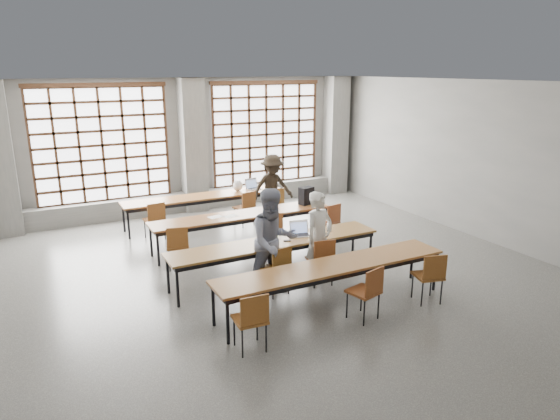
{
  "coord_description": "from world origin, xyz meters",
  "views": [
    {
      "loc": [
        -3.99,
        -7.49,
        3.74
      ],
      "look_at": [
        0.1,
        0.4,
        1.2
      ],
      "focal_mm": 32.0,
      "sensor_mm": 36.0,
      "label": 1
    }
  ],
  "objects_px": {
    "desk_row_b": "(243,217)",
    "student_female": "(273,242)",
    "chair_back_left": "(155,217)",
    "phone": "(287,241)",
    "chair_near_left": "(252,316)",
    "laptop_back": "(253,186)",
    "chair_front_right": "(322,257)",
    "desk_row_a": "(205,198)",
    "chair_back_right": "(275,201)",
    "green_box": "(271,238)",
    "laptop_front": "(300,232)",
    "chair_mid_right": "(330,219)",
    "chair_near_right": "(431,273)",
    "desk_row_d": "(333,268)",
    "plastic_bag": "(238,185)",
    "student_male": "(319,238)",
    "desk_row_c": "(276,244)",
    "chair_back_mid": "(246,205)",
    "chair_near_mid": "(368,288)",
    "student_back": "(272,188)",
    "chair_front_left": "(278,265)",
    "backpack": "(306,196)",
    "mouse": "(321,233)",
    "chair_mid_centre": "(272,228)",
    "red_pouch": "(250,316)",
    "chair_mid_left": "(178,243)"
  },
  "relations": [
    {
      "from": "student_back",
      "to": "chair_front_right",
      "type": "bearing_deg",
      "value": -102.05
    },
    {
      "from": "laptop_back",
      "to": "chair_front_right",
      "type": "bearing_deg",
      "value": -99.07
    },
    {
      "from": "chair_front_right",
      "to": "student_male",
      "type": "xyz_separation_m",
      "value": [
        0.01,
        0.13,
        0.3
      ]
    },
    {
      "from": "laptop_front",
      "to": "red_pouch",
      "type": "height_order",
      "value": "laptop_front"
    },
    {
      "from": "chair_mid_left",
      "to": "backpack",
      "type": "relative_size",
      "value": 2.2
    },
    {
      "from": "chair_near_left",
      "to": "chair_back_right",
      "type": "bearing_deg",
      "value": 60.21
    },
    {
      "from": "chair_mid_centre",
      "to": "desk_row_d",
      "type": "bearing_deg",
      "value": -95.24
    },
    {
      "from": "chair_back_left",
      "to": "phone",
      "type": "distance_m",
      "value": 3.63
    },
    {
      "from": "chair_mid_right",
      "to": "plastic_bag",
      "type": "xyz_separation_m",
      "value": [
        -1.11,
        2.58,
        0.34
      ]
    },
    {
      "from": "chair_back_right",
      "to": "green_box",
      "type": "height_order",
      "value": "chair_back_right"
    },
    {
      "from": "chair_near_right",
      "to": "desk_row_a",
      "type": "bearing_deg",
      "value": 107.23
    },
    {
      "from": "desk_row_d",
      "to": "student_back",
      "type": "relative_size",
      "value": 2.37
    },
    {
      "from": "green_box",
      "to": "desk_row_d",
      "type": "bearing_deg",
      "value": -76.89
    },
    {
      "from": "desk_row_a",
      "to": "chair_back_right",
      "type": "height_order",
      "value": "chair_back_right"
    },
    {
      "from": "desk_row_b",
      "to": "student_female",
      "type": "height_order",
      "value": "student_female"
    },
    {
      "from": "chair_back_left",
      "to": "chair_near_mid",
      "type": "distance_m",
      "value": 5.55
    },
    {
      "from": "chair_front_left",
      "to": "student_male",
      "type": "height_order",
      "value": "student_male"
    },
    {
      "from": "laptop_front",
      "to": "phone",
      "type": "distance_m",
      "value": 0.44
    },
    {
      "from": "student_female",
      "to": "phone",
      "type": "height_order",
      "value": "student_female"
    },
    {
      "from": "laptop_front",
      "to": "green_box",
      "type": "distance_m",
      "value": 0.61
    },
    {
      "from": "laptop_front",
      "to": "plastic_bag",
      "type": "bearing_deg",
      "value": 85.27
    },
    {
      "from": "desk_row_b",
      "to": "student_back",
      "type": "distance_m",
      "value": 2.0
    },
    {
      "from": "laptop_back",
      "to": "mouse",
      "type": "bearing_deg",
      "value": -95.26
    },
    {
      "from": "chair_near_right",
      "to": "student_female",
      "type": "distance_m",
      "value": 2.62
    },
    {
      "from": "chair_front_right",
      "to": "student_female",
      "type": "height_order",
      "value": "student_female"
    },
    {
      "from": "chair_back_right",
      "to": "chair_mid_right",
      "type": "distance_m",
      "value": 1.94
    },
    {
      "from": "chair_near_left",
      "to": "chair_near_right",
      "type": "height_order",
      "value": "same"
    },
    {
      "from": "desk_row_c",
      "to": "chair_back_left",
      "type": "relative_size",
      "value": 4.55
    },
    {
      "from": "chair_back_left",
      "to": "laptop_back",
      "type": "relative_size",
      "value": 2.15
    },
    {
      "from": "student_male",
      "to": "plastic_bag",
      "type": "xyz_separation_m",
      "value": [
        0.27,
        4.33,
        0.03
      ]
    },
    {
      "from": "desk_row_c",
      "to": "red_pouch",
      "type": "xyz_separation_m",
      "value": [
        -1.4,
        -1.97,
        -0.16
      ]
    },
    {
      "from": "mouse",
      "to": "phone",
      "type": "height_order",
      "value": "mouse"
    },
    {
      "from": "phone",
      "to": "backpack",
      "type": "bearing_deg",
      "value": 52.1
    },
    {
      "from": "student_female",
      "to": "chair_front_right",
      "type": "bearing_deg",
      "value": -6.91
    },
    {
      "from": "chair_back_left",
      "to": "chair_front_left",
      "type": "xyz_separation_m",
      "value": [
        1.14,
        -3.78,
        0.0
      ]
    },
    {
      "from": "phone",
      "to": "plastic_bag",
      "type": "distance_m",
      "value": 3.99
    },
    {
      "from": "plastic_bag",
      "to": "chair_front_right",
      "type": "bearing_deg",
      "value": -93.63
    },
    {
      "from": "student_female",
      "to": "student_back",
      "type": "distance_m",
      "value": 4.22
    },
    {
      "from": "chair_back_mid",
      "to": "chair_near_mid",
      "type": "distance_m",
      "value": 5.21
    },
    {
      "from": "chair_near_left",
      "to": "phone",
      "type": "bearing_deg",
      "value": 50.89
    },
    {
      "from": "chair_mid_left",
      "to": "chair_front_right",
      "type": "height_order",
      "value": "same"
    },
    {
      "from": "chair_mid_right",
      "to": "chair_near_right",
      "type": "distance_m",
      "value": 3.31
    },
    {
      "from": "desk_row_d",
      "to": "plastic_bag",
      "type": "bearing_deg",
      "value": 83.79
    },
    {
      "from": "chair_near_left",
      "to": "mouse",
      "type": "xyz_separation_m",
      "value": [
        2.36,
        2.03,
        0.21
      ]
    },
    {
      "from": "student_male",
      "to": "green_box",
      "type": "bearing_deg",
      "value": 121.38
    },
    {
      "from": "chair_back_right",
      "to": "green_box",
      "type": "relative_size",
      "value": 3.52
    },
    {
      "from": "chair_near_right",
      "to": "student_male",
      "type": "relative_size",
      "value": 0.52
    },
    {
      "from": "student_male",
      "to": "desk_row_c",
      "type": "bearing_deg",
      "value": 123.31
    },
    {
      "from": "student_male",
      "to": "laptop_back",
      "type": "relative_size",
      "value": 4.1
    },
    {
      "from": "desk_row_b",
      "to": "chair_back_mid",
      "type": "bearing_deg",
      "value": 63.72
    }
  ]
}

